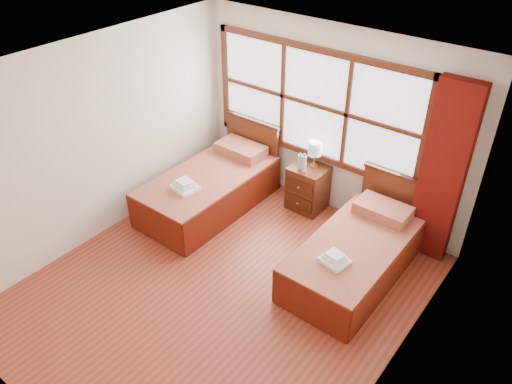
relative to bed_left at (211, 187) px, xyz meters
The scene contains 15 objects.
floor 1.75m from the bed_left, 43.88° to the right, with size 4.50×4.50×0.00m, color #933B24.
ceiling 2.87m from the bed_left, 43.88° to the right, with size 4.50×4.50×0.00m, color white.
wall_back 1.91m from the bed_left, 40.25° to the left, with size 4.00×4.00×0.00m, color silver.
wall_left 1.73m from the bed_left, 122.27° to the right, with size 4.50×4.50×0.00m, color silver.
wall_right 3.60m from the bed_left, 20.25° to the right, with size 4.50×4.50×0.00m, color silver.
window 1.85m from the bed_left, 45.59° to the left, with size 3.16×0.06×1.56m.
curtain 3.11m from the bed_left, 17.80° to the left, with size 0.50×0.16×2.30m, color #5E0E09.
bed_left is the anchor object (origin of this frame).
bed_right 2.32m from the bed_left, ahead, with size 0.99×2.01×0.96m.
nightstand 1.37m from the bed_left, 35.66° to the left, with size 0.50×0.49×0.66m.
towels_left 0.59m from the bed_left, 88.36° to the right, with size 0.37×0.33×0.14m.
towels_right 2.37m from the bed_left, 12.46° to the right, with size 0.34×0.31×0.12m.
lamp 1.57m from the bed_left, 37.96° to the left, with size 0.19×0.19×0.37m.
bottle_near 1.32m from the bed_left, 34.76° to the left, with size 0.06×0.06×0.24m.
bottle_far 1.38m from the bed_left, 32.22° to the left, with size 0.07×0.07×0.26m.
Camera 1 is at (2.91, -3.10, 4.22)m, focal length 35.00 mm.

